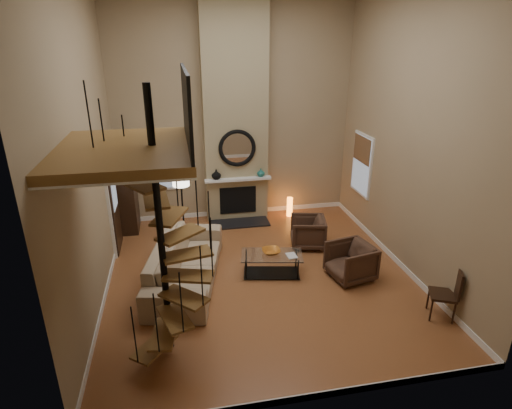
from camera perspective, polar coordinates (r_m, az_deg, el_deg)
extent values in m
cube|color=#AE6838|center=(8.69, 0.51, -9.60)|extent=(6.00, 6.50, 0.01)
cube|color=#9D8765|center=(10.76, -2.98, 12.33)|extent=(6.00, 0.02, 5.50)
cube|color=#9D8765|center=(4.64, 8.69, -1.08)|extent=(6.00, 0.02, 5.50)
cube|color=#9D8765|center=(7.62, -22.25, 6.70)|extent=(0.02, 6.50, 5.50)
cube|color=#9D8765|center=(8.72, 20.51, 8.71)|extent=(0.02, 6.50, 5.50)
cube|color=white|center=(11.51, -2.71, -1.00)|extent=(6.00, 0.02, 0.12)
cube|color=white|center=(6.20, 7.11, -24.56)|extent=(6.00, 0.02, 0.12)
cube|color=white|center=(8.66, -19.62, -10.68)|extent=(0.02, 6.50, 0.12)
cube|color=white|center=(9.64, 18.35, -7.00)|extent=(0.02, 6.50, 0.12)
cube|color=#988963|center=(10.58, -2.83, 12.16)|extent=(1.60, 0.38, 5.50)
cube|color=black|center=(10.92, -2.19, -2.54)|extent=(1.50, 0.60, 0.04)
cube|color=black|center=(10.98, -2.46, 0.60)|extent=(0.95, 0.02, 0.72)
cube|color=white|center=(10.70, -2.45, 3.44)|extent=(1.70, 0.18, 0.06)
torus|color=black|center=(10.53, -2.57, 7.67)|extent=(0.94, 0.10, 0.94)
cylinder|color=white|center=(10.54, -2.58, 7.68)|extent=(0.80, 0.01, 0.80)
imported|color=black|center=(10.63, -5.44, 4.10)|extent=(0.24, 0.24, 0.25)
imported|color=#1B615A|center=(10.80, 0.66, 4.38)|extent=(0.20, 0.20, 0.21)
cube|color=white|center=(10.90, -12.83, 5.73)|extent=(1.02, 0.04, 1.52)
cube|color=#8C9EB2|center=(10.87, -12.83, 5.69)|extent=(0.90, 0.01, 1.40)
cube|color=brown|center=(10.81, -12.93, 6.74)|extent=(0.90, 0.01, 0.98)
cube|color=white|center=(10.69, 14.23, 5.29)|extent=(0.04, 1.02, 1.52)
cube|color=#8C9EB2|center=(10.68, 14.11, 5.29)|extent=(0.01, 0.90, 1.40)
cube|color=brown|center=(10.58, 14.22, 7.28)|extent=(0.01, 0.90, 0.63)
cube|color=white|center=(9.82, -18.92, -0.14)|extent=(0.06, 1.05, 2.16)
cube|color=black|center=(9.82, -18.70, -0.26)|extent=(0.05, 0.90, 2.05)
cube|color=#8C9EB2|center=(9.67, -18.83, 2.08)|extent=(0.01, 0.60, 0.90)
cube|color=brown|center=(5.66, -17.48, 6.99)|extent=(1.70, 2.20, 0.12)
cube|color=white|center=(5.68, -17.39, 6.26)|extent=(1.70, 2.20, 0.03)
cube|color=black|center=(5.52, -9.45, 12.97)|extent=(0.04, 2.20, 0.94)
cylinder|color=black|center=(6.02, -12.92, -3.53)|extent=(0.10, 0.10, 4.02)
cube|color=brown|center=(6.74, -13.63, -18.29)|extent=(0.71, 0.78, 0.04)
cylinder|color=black|center=(6.25, -16.22, -16.73)|extent=(0.02, 0.02, 0.94)
cube|color=brown|center=(6.51, -12.40, -16.86)|extent=(0.46, 0.77, 0.04)
cylinder|color=black|center=(5.95, -13.43, -15.47)|extent=(0.02, 0.02, 0.94)
cube|color=brown|center=(6.35, -10.98, -14.86)|extent=(0.55, 0.79, 0.04)
cylinder|color=black|center=(5.80, -10.14, -13.07)|extent=(0.02, 0.02, 0.94)
cube|color=brown|center=(6.28, -9.79, -12.36)|extent=(0.75, 0.74, 0.04)
cylinder|color=black|center=(5.82, -7.42, -9.71)|extent=(0.02, 0.02, 0.94)
cube|color=brown|center=(6.26, -9.18, -9.57)|extent=(0.79, 0.53, 0.04)
cylinder|color=black|center=(5.96, -6.07, -5.94)|extent=(0.02, 0.02, 0.94)
cube|color=brown|center=(6.28, -9.34, -6.72)|extent=(0.77, 0.48, 0.04)
cylinder|color=black|center=(6.16, -6.36, -2.30)|extent=(0.02, 0.02, 0.94)
cube|color=brown|center=(6.31, -10.24, -4.02)|extent=(0.77, 0.72, 0.04)
cylinder|color=black|center=(6.34, -8.09, 0.89)|extent=(0.02, 0.02, 0.94)
cube|color=brown|center=(6.29, -11.70, -1.58)|extent=(0.58, 0.79, 0.04)
cylinder|color=black|center=(6.44, -10.83, 3.51)|extent=(0.02, 0.02, 0.94)
cube|color=brown|center=(6.23, -13.47, 0.59)|extent=(0.41, 0.75, 0.04)
cylinder|color=black|center=(6.42, -14.09, 5.61)|extent=(0.02, 0.02, 0.94)
cube|color=brown|center=(6.09, -15.23, 2.55)|extent=(0.68, 0.79, 0.04)
cylinder|color=black|center=(6.27, -17.35, 7.35)|extent=(0.02, 0.02, 0.94)
cube|color=brown|center=(5.90, -16.67, 4.43)|extent=(0.80, 0.64, 0.04)
cylinder|color=black|center=(5.99, -20.08, 8.94)|extent=(0.02, 0.02, 0.94)
cube|color=brown|center=(5.68, -17.51, 6.40)|extent=(0.72, 0.34, 0.04)
cylinder|color=black|center=(5.63, -21.75, 10.67)|extent=(0.02, 0.02, 0.94)
cube|color=black|center=(10.76, -17.12, 1.43)|extent=(0.41, 0.86, 1.93)
imported|color=tan|center=(8.47, -9.58, -7.72)|extent=(1.73, 3.10, 0.85)
imported|color=#462D20|center=(9.74, 7.48, -3.74)|extent=(0.92, 0.91, 0.71)
imported|color=#462D20|center=(8.70, 13.17, -7.49)|extent=(0.97, 0.95, 0.75)
cube|color=silver|center=(8.51, 2.15, -6.90)|extent=(1.33, 0.84, 0.02)
cube|color=black|center=(8.72, 2.11, -9.29)|extent=(1.20, 0.72, 0.02)
cylinder|color=black|center=(8.43, -1.40, -8.93)|extent=(0.04, 0.04, 0.45)
cylinder|color=black|center=(8.46, 5.74, -8.89)|extent=(0.04, 0.04, 0.45)
cylinder|color=black|center=(8.81, -1.33, -7.46)|extent=(0.04, 0.04, 0.45)
cylinder|color=black|center=(8.84, 5.48, -7.43)|extent=(0.04, 0.04, 0.45)
imported|color=#BE6C21|center=(8.53, 2.08, -6.40)|extent=(0.37, 0.37, 0.09)
imported|color=gray|center=(8.45, 4.71, -7.00)|extent=(0.21, 0.27, 0.03)
cylinder|color=black|center=(10.18, -9.65, -4.80)|extent=(0.34, 0.34, 0.03)
cylinder|color=black|center=(9.86, -9.93, -0.72)|extent=(0.04, 0.04, 1.48)
cylinder|color=#F2E5C6|center=(9.60, -10.22, 3.41)|extent=(0.38, 0.38, 0.30)
cylinder|color=orange|center=(11.34, 4.60, -0.37)|extent=(0.15, 0.15, 0.55)
cube|color=black|center=(7.98, 24.08, -11.16)|extent=(0.55, 0.55, 0.05)
cube|color=black|center=(7.90, 25.84, -9.63)|extent=(0.20, 0.38, 0.49)
cylinder|color=black|center=(7.92, 22.73, -13.21)|extent=(0.05, 0.05, 0.40)
cylinder|color=black|center=(7.99, 25.33, -13.30)|extent=(0.05, 0.05, 0.40)
cylinder|color=black|center=(8.21, 22.37, -11.79)|extent=(0.05, 0.05, 0.40)
cylinder|color=black|center=(8.29, 24.87, -11.89)|extent=(0.05, 0.05, 0.40)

